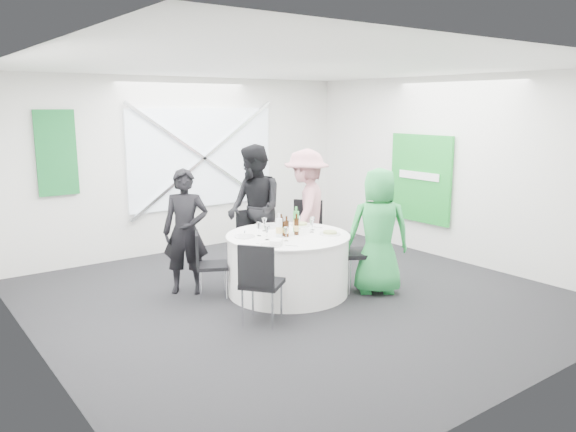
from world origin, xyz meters
TOP-DOWN VIEW (x-y plane):
  - floor at (0.00, 0.00)m, footprint 6.00×6.00m
  - ceiling at (0.00, 0.00)m, footprint 6.00×6.00m
  - wall_back at (0.00, 3.00)m, footprint 6.00×0.00m
  - wall_front at (0.00, -3.00)m, footprint 6.00×0.00m
  - wall_left at (-3.00, 0.00)m, footprint 0.00×6.00m
  - wall_right at (3.00, 0.00)m, footprint 0.00×6.00m
  - window_panel at (0.30, 2.96)m, footprint 2.60×0.03m
  - window_brace_a at (0.30, 2.92)m, footprint 2.63×0.05m
  - window_brace_b at (0.30, 2.92)m, footprint 2.63×0.05m
  - green_banner at (-2.00, 2.95)m, footprint 0.55×0.04m
  - green_sign at (2.94, 0.60)m, footprint 0.05×1.20m
  - banquet_table at (0.00, 0.20)m, footprint 1.56×1.56m
  - chair_back at (0.15, 1.26)m, footprint 0.46×0.46m
  - chair_back_left at (-0.92, 0.66)m, footprint 0.51×0.51m
  - chair_back_right at (0.91, 0.97)m, footprint 0.63×0.63m
  - chair_front_right at (0.90, -0.32)m, footprint 0.63×0.63m
  - chair_front_left at (-0.89, -0.49)m, footprint 0.59×0.59m
  - person_man_back_left at (-1.02, 0.99)m, footprint 0.69×0.65m
  - person_man_back at (0.17, 1.22)m, footprint 0.63×0.96m
  - person_woman_pink at (0.90, 0.97)m, footprint 1.20×1.13m
  - person_woman_green at (0.92, -0.46)m, footprint 0.93×0.87m
  - plate_back at (0.03, 0.71)m, footprint 0.29×0.29m
  - plate_back_left at (-0.51, 0.42)m, footprint 0.26×0.26m
  - plate_back_right at (0.46, 0.53)m, footprint 0.27×0.27m
  - plate_front_right at (0.44, -0.10)m, footprint 0.26×0.26m
  - plate_front_left at (-0.48, -0.13)m, footprint 0.25×0.25m
  - napkin at (-0.43, -0.15)m, footprint 0.22×0.21m
  - beer_bottle_a at (-0.09, 0.20)m, footprint 0.06×0.06m
  - beer_bottle_b at (0.00, 0.35)m, footprint 0.06×0.06m
  - beer_bottle_c at (0.08, 0.14)m, footprint 0.06×0.06m
  - beer_bottle_d at (-0.08, 0.13)m, footprint 0.06×0.06m
  - green_water_bottle at (0.18, 0.27)m, footprint 0.08×0.08m
  - clear_water_bottle at (-0.17, 0.15)m, footprint 0.08×0.08m
  - wine_glass_a at (-0.36, 0.14)m, footprint 0.07×0.07m
  - wine_glass_b at (-0.12, 0.56)m, footprint 0.07×0.07m
  - wine_glass_c at (-0.22, -0.05)m, footprint 0.07×0.07m
  - wine_glass_d at (-0.32, 0.37)m, footprint 0.07×0.07m
  - wine_glass_e at (0.33, 0.13)m, footprint 0.07×0.07m
  - wine_glass_f at (0.31, 0.38)m, footprint 0.07×0.07m
  - wine_glass_g at (0.42, 0.23)m, footprint 0.07×0.07m
  - fork_a at (0.57, 0.31)m, footprint 0.08×0.14m
  - knife_a at (0.38, 0.63)m, footprint 0.09×0.14m
  - fork_b at (-0.36, 0.65)m, footprint 0.10×0.13m
  - knife_b at (-0.55, 0.36)m, footprint 0.09×0.13m
  - fork_c at (-0.53, -0.02)m, footprint 0.11×0.13m
  - knife_c at (-0.31, -0.29)m, footprint 0.11×0.12m

SIDE VIEW (x-z plane):
  - floor at x=0.00m, z-range 0.00..0.00m
  - banquet_table at x=0.00m, z-range 0.00..0.76m
  - chair_back_left at x=-0.92m, z-range 0.07..0.90m
  - chair_back at x=0.15m, z-range 0.07..0.96m
  - chair_front_left at x=-0.89m, z-range 0.08..1.00m
  - chair_back_right at x=0.91m, z-range 0.09..1.08m
  - chair_front_right at x=0.90m, z-range 0.09..1.10m
  - fork_a at x=0.57m, z-range 0.76..0.77m
  - knife_a at x=0.38m, z-range 0.76..0.77m
  - fork_b at x=-0.36m, z-range 0.76..0.77m
  - knife_b at x=-0.55m, z-range 0.76..0.77m
  - fork_c at x=-0.53m, z-range 0.76..0.77m
  - knife_c at x=-0.31m, z-range 0.76..0.77m
  - plate_back at x=0.03m, z-range 0.76..0.77m
  - plate_back_left at x=-0.51m, z-range 0.76..0.77m
  - plate_front_left at x=-0.48m, z-range 0.76..0.77m
  - plate_back_right at x=0.46m, z-range 0.76..0.80m
  - plate_front_right at x=0.44m, z-range 0.76..0.80m
  - person_man_back_left at x=-1.02m, z-range 0.00..1.59m
  - napkin at x=-0.43m, z-range 0.78..0.83m
  - person_woman_green at x=0.92m, z-range 0.00..1.60m
  - beer_bottle_b at x=0.00m, z-range 0.73..0.97m
  - beer_bottle_a at x=-0.09m, z-range 0.73..0.97m
  - beer_bottle_d at x=-0.08m, z-range 0.73..0.99m
  - beer_bottle_c at x=0.08m, z-range 0.73..1.00m
  - person_woman_pink at x=0.90m, z-range 0.00..1.74m
  - clear_water_bottle at x=-0.17m, z-range 0.73..1.03m
  - wine_glass_a at x=-0.36m, z-range 0.80..0.97m
  - wine_glass_b at x=-0.12m, z-range 0.80..0.97m
  - wine_glass_c at x=-0.22m, z-range 0.80..0.97m
  - wine_glass_d at x=-0.32m, z-range 0.80..0.97m
  - wine_glass_e at x=0.33m, z-range 0.80..0.97m
  - wine_glass_f at x=0.31m, z-range 0.80..0.97m
  - wine_glass_g at x=0.42m, z-range 0.80..0.97m
  - green_water_bottle at x=0.18m, z-range 0.73..1.06m
  - person_man_back at x=0.17m, z-range 0.00..1.83m
  - green_sign at x=2.94m, z-range 0.50..1.90m
  - wall_back at x=0.00m, z-range -1.60..4.40m
  - wall_front at x=0.00m, z-range -1.60..4.40m
  - wall_left at x=-3.00m, z-range -1.60..4.40m
  - wall_right at x=3.00m, z-range -1.60..4.40m
  - window_panel at x=0.30m, z-range 0.70..2.30m
  - window_brace_a at x=0.30m, z-range 0.58..2.42m
  - window_brace_b at x=0.30m, z-range 0.58..2.42m
  - green_banner at x=-2.00m, z-range 1.10..2.30m
  - ceiling at x=0.00m, z-range 2.80..2.80m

